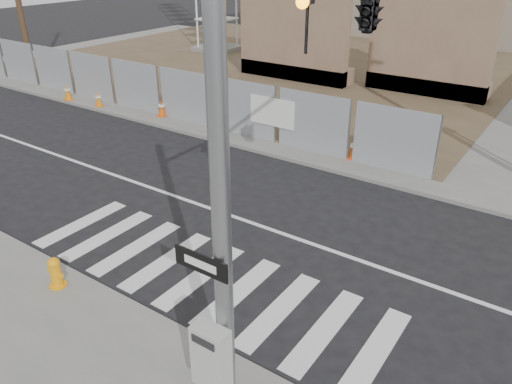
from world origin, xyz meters
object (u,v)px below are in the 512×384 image
Objects in this scene: fire_hydrant at (56,272)px; traffic_cone_d at (354,149)px; traffic_cone_c at (162,108)px; signal_pole at (327,65)px; traffic_cone_a at (68,92)px; traffic_cone_b at (98,99)px.

traffic_cone_d reaches higher than fire_hydrant.
fire_hydrant is 1.00× the size of traffic_cone_c.
fire_hydrant is at bearing -56.77° from traffic_cone_c.
traffic_cone_c is at bearing 147.27° from signal_pole.
traffic_cone_a is 5.19m from traffic_cone_c.
traffic_cone_a is at bearing -176.45° from traffic_cone_b.
traffic_cone_d is (13.50, 0.95, 0.00)m from traffic_cone_a.
signal_pole is at bearing -24.51° from traffic_cone_b.
traffic_cone_d is at bearing 4.03° from traffic_cone_a.
traffic_cone_c is at bearing 128.43° from fire_hydrant.
traffic_cone_b is at bearing 141.81° from fire_hydrant.
signal_pole reaches higher than traffic_cone_c.
traffic_cone_b is (-9.40, 8.89, -0.02)m from fire_hydrant.
fire_hydrant is 12.94m from traffic_cone_b.
traffic_cone_a and traffic_cone_d have the same top height.
traffic_cone_c is 8.36m from traffic_cone_d.
traffic_cone_c is (3.22, 0.55, 0.02)m from traffic_cone_b.
signal_pole is at bearing -71.38° from traffic_cone_d.
traffic_cone_d reaches higher than traffic_cone_b.
signal_pole is 8.75m from traffic_cone_d.
traffic_cone_b is 0.94× the size of traffic_cone_c.
traffic_cone_a reaches higher than traffic_cone_b.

